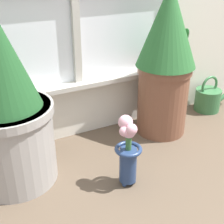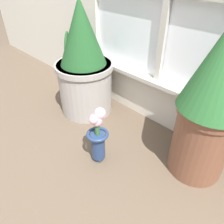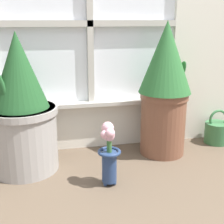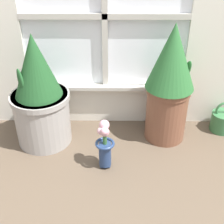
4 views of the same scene
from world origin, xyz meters
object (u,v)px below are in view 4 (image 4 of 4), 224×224
Objects in this scene: flower_vase at (105,144)px; watering_can at (223,121)px; potted_plant_left at (40,96)px; potted_plant_right at (170,82)px.

watering_can is (0.82, 0.39, -0.09)m from flower_vase.
flower_vase is at bearing -32.47° from potted_plant_left.
potted_plant_right is 0.57m from flower_vase.
potted_plant_left reaches higher than watering_can.
watering_can is at bearing 25.22° from flower_vase.
potted_plant_right is 0.55m from watering_can.
potted_plant_right reaches higher than flower_vase.
flower_vase is (0.41, -0.26, -0.17)m from potted_plant_left.
watering_can is (0.42, 0.07, -0.35)m from potted_plant_right.
potted_plant_right is 2.78× the size of watering_can.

